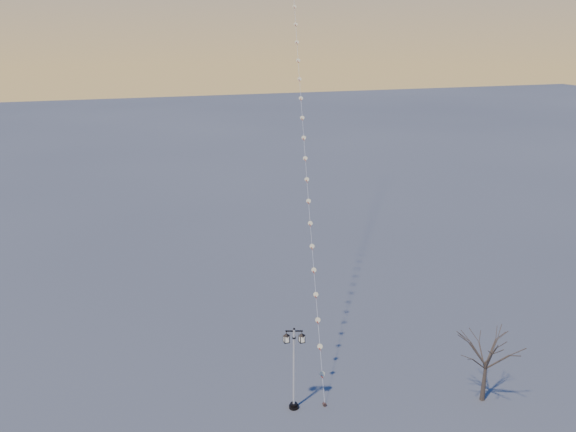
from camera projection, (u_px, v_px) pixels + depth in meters
name	position (u px, v px, depth m)	size (l,w,h in m)	color
ground	(352.00, 421.00, 27.61)	(300.00, 300.00, 0.00)	#4F5050
street_lamp	(294.00, 365.00, 27.86)	(1.07, 0.60, 4.35)	black
bare_tree	(488.00, 351.00, 28.40)	(2.39, 2.39, 3.96)	#41352A
kite_train	(297.00, 21.00, 38.81)	(8.64, 32.19, 36.63)	#39251E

